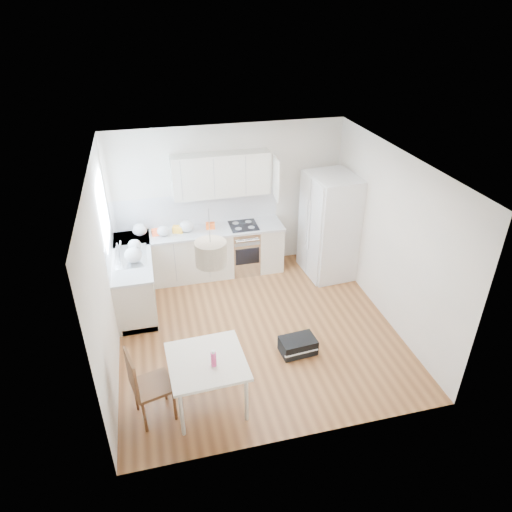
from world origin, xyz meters
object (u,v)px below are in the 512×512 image
at_px(dining_table, 207,365).
at_px(gym_bag, 298,345).
at_px(refrigerator, 331,226).
at_px(dining_chair, 153,384).

bearing_deg(dining_table, gym_bag, 22.31).
height_order(dining_table, gym_bag, dining_table).
distance_m(refrigerator, dining_chair, 4.31).
bearing_deg(dining_table, refrigerator, 42.62).
xyz_separation_m(dining_table, gym_bag, (1.41, 0.65, -0.53)).
bearing_deg(refrigerator, gym_bag, -126.21).
relative_size(dining_chair, gym_bag, 2.04).
xyz_separation_m(dining_table, dining_chair, (-0.67, -0.03, -0.13)).
height_order(refrigerator, dining_chair, refrigerator).
relative_size(refrigerator, dining_chair, 1.83).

